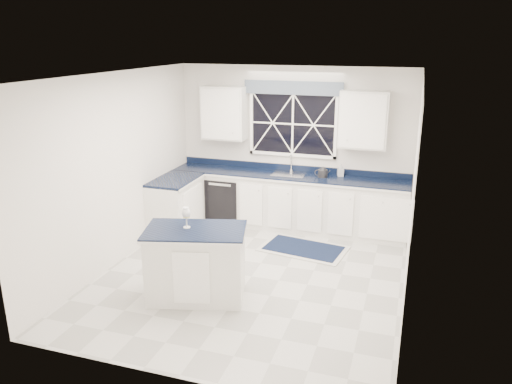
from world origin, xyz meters
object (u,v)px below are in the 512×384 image
(dishwasher, at_px, (227,198))
(wine_glass, at_px, (186,214))
(kettle, at_px, (323,172))
(soap_bottle, at_px, (341,170))
(island, at_px, (196,263))
(faucet, at_px, (291,163))

(dishwasher, relative_size, wine_glass, 3.14)
(kettle, height_order, soap_bottle, soap_bottle)
(dishwasher, bearing_deg, wine_glass, -79.32)
(island, xyz_separation_m, kettle, (1.06, 2.70, 0.57))
(dishwasher, distance_m, kettle, 1.79)
(kettle, relative_size, wine_glass, 0.98)
(island, distance_m, wine_glass, 0.64)
(dishwasher, distance_m, soap_bottle, 2.05)
(kettle, relative_size, soap_bottle, 1.22)
(dishwasher, distance_m, faucet, 1.31)
(kettle, bearing_deg, island, -122.05)
(dishwasher, relative_size, kettle, 3.21)
(faucet, xyz_separation_m, island, (-0.48, -2.87, -0.64))
(island, bearing_deg, dishwasher, 88.17)
(dishwasher, xyz_separation_m, faucet, (1.10, 0.19, 0.69))
(soap_bottle, bearing_deg, island, -114.92)
(dishwasher, height_order, wine_glass, wine_glass)
(faucet, distance_m, wine_glass, 2.91)
(faucet, relative_size, island, 0.22)
(faucet, bearing_deg, dishwasher, -169.98)
(soap_bottle, bearing_deg, faucet, 178.66)
(island, relative_size, kettle, 5.35)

